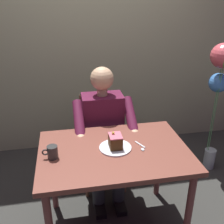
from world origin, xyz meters
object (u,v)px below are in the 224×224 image
(cake_slice, at_px, (115,141))
(balloon_display, at_px, (221,73))
(seated_person, at_px, (104,133))
(dessert_spoon, at_px, (141,147))
(chair, at_px, (102,137))
(dining_table, at_px, (114,160))
(coffee_cup, at_px, (52,152))

(cake_slice, xyz_separation_m, balloon_display, (-1.15, -0.61, 0.27))
(seated_person, height_order, dessert_spoon, seated_person)
(balloon_display, bearing_deg, cake_slice, 28.10)
(chair, relative_size, cake_slice, 7.53)
(dessert_spoon, bearing_deg, seated_person, -67.42)
(chair, height_order, dessert_spoon, chair)
(chair, relative_size, balloon_display, 0.65)
(dining_table, bearing_deg, dessert_spoon, 176.89)
(coffee_cup, height_order, dessert_spoon, coffee_cup)
(dining_table, xyz_separation_m, coffee_cup, (0.43, 0.03, 0.14))
(balloon_display, bearing_deg, dessert_spoon, 33.70)
(dessert_spoon, bearing_deg, cake_slice, -8.17)
(dessert_spoon, bearing_deg, coffee_cup, 1.58)
(dining_table, bearing_deg, coffee_cup, 3.77)
(chair, distance_m, seated_person, 0.22)
(dining_table, relative_size, cake_slice, 9.10)
(dining_table, distance_m, chair, 0.67)
(dining_table, distance_m, balloon_display, 1.38)
(dining_table, relative_size, chair, 1.21)
(cake_slice, bearing_deg, dessert_spoon, 171.83)
(dining_table, bearing_deg, balloon_display, -151.53)
(chair, xyz_separation_m, balloon_display, (-1.16, 0.02, 0.58))
(coffee_cup, bearing_deg, cake_slice, -174.26)
(dessert_spoon, xyz_separation_m, balloon_display, (-0.96, -0.64, 0.32))
(chair, height_order, cake_slice, chair)
(seated_person, distance_m, balloon_display, 1.25)
(seated_person, bearing_deg, dining_table, 90.00)
(dining_table, bearing_deg, cake_slice, -127.62)
(balloon_display, bearing_deg, seated_person, 7.75)
(balloon_display, bearing_deg, coffee_cup, 22.47)
(dining_table, xyz_separation_m, dessert_spoon, (-0.20, 0.01, 0.10))
(seated_person, height_order, cake_slice, seated_person)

